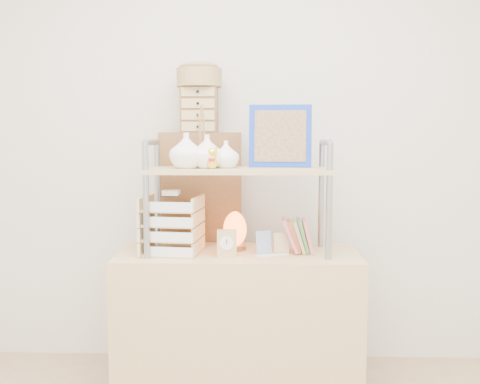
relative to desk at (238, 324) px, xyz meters
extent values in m
cube|color=silver|center=(0.00, 0.50, 0.93)|extent=(3.40, 0.02, 2.60)
cube|color=tan|center=(0.00, 0.00, 0.00)|extent=(1.20, 0.50, 0.75)
cube|color=brown|center=(-0.23, 0.37, 0.30)|extent=(0.47, 0.28, 1.35)
cylinder|color=gray|center=(-0.43, -0.15, 0.65)|extent=(0.03, 0.03, 0.55)
cylinder|color=gray|center=(-0.43, 0.15, 0.65)|extent=(0.03, 0.03, 0.55)
cylinder|color=gray|center=(-0.43, 0.00, 0.93)|extent=(0.03, 0.30, 0.03)
cylinder|color=gray|center=(0.43, -0.15, 0.65)|extent=(0.03, 0.03, 0.55)
cylinder|color=gray|center=(0.43, 0.15, 0.65)|extent=(0.03, 0.03, 0.55)
cylinder|color=gray|center=(0.43, 0.00, 0.93)|extent=(0.03, 0.30, 0.03)
cube|color=tan|center=(0.00, 0.00, 0.79)|extent=(0.90, 0.34, 0.02)
imported|color=white|center=(-0.25, -0.02, 0.88)|extent=(0.17, 0.17, 0.17)
imported|color=white|center=(-0.15, 0.00, 0.88)|extent=(0.16, 0.16, 0.17)
imported|color=white|center=(-0.06, 0.02, 0.87)|extent=(0.13, 0.13, 0.14)
cylinder|color=#2856AF|center=(-0.19, 0.12, 0.85)|extent=(0.07, 0.07, 0.10)
cube|color=#1234AE|center=(0.21, 0.10, 0.96)|extent=(0.32, 0.07, 0.32)
cube|color=#513525|center=(0.21, 0.09, 0.96)|extent=(0.26, 0.05, 0.26)
cube|color=#DB6074|center=(0.35, 0.00, 0.46)|extent=(0.06, 0.12, 0.17)
cube|color=#549F4F|center=(0.32, 0.02, 0.46)|extent=(0.06, 0.12, 0.17)
cube|color=tan|center=(0.30, 0.00, 0.46)|extent=(0.07, 0.13, 0.17)
cube|color=#D06830|center=(0.28, 0.02, 0.46)|extent=(0.07, 0.14, 0.17)
cube|color=#DB6074|center=(0.26, 0.00, 0.46)|extent=(0.08, 0.14, 0.16)
cube|color=#D8B881|center=(-0.33, -0.02, 0.38)|extent=(0.29, 0.27, 0.01)
cube|color=white|center=(-0.33, -0.14, 0.41)|extent=(0.24, 0.04, 0.05)
cube|color=#D8B881|center=(-0.33, -0.02, 0.45)|extent=(0.29, 0.27, 0.01)
cube|color=white|center=(-0.33, -0.14, 0.48)|extent=(0.24, 0.04, 0.05)
cube|color=#D8B881|center=(-0.33, -0.02, 0.53)|extent=(0.29, 0.27, 0.01)
cube|color=white|center=(-0.33, -0.14, 0.55)|extent=(0.24, 0.04, 0.05)
cube|color=#D8B881|center=(-0.33, -0.02, 0.60)|extent=(0.29, 0.27, 0.01)
cube|color=white|center=(-0.33, -0.14, 0.62)|extent=(0.24, 0.04, 0.05)
cube|color=beige|center=(-0.33, -0.04, 0.68)|extent=(0.08, 0.08, 0.03)
cylinder|color=brown|center=(-0.02, 0.06, 0.39)|extent=(0.11, 0.11, 0.02)
ellipsoid|color=orange|center=(-0.02, 0.06, 0.49)|extent=(0.13, 0.12, 0.17)
cube|color=tan|center=(-0.05, -0.11, 0.44)|extent=(0.09, 0.04, 0.13)
cylinder|color=white|center=(-0.05, -0.13, 0.45)|extent=(0.07, 0.01, 0.07)
cube|color=white|center=(0.17, -0.06, 0.38)|extent=(0.17, 0.10, 0.01)
cube|color=navy|center=(0.13, -0.05, 0.44)|extent=(0.08, 0.05, 0.11)
cube|color=tan|center=(0.21, -0.04, 0.43)|extent=(0.08, 0.05, 0.10)
cube|color=brown|center=(-0.23, 0.35, 1.10)|extent=(0.20, 0.15, 0.25)
cube|color=tan|center=(-0.23, 0.27, 1.01)|extent=(0.18, 0.01, 0.05)
cube|color=tan|center=(-0.23, 0.27, 1.07)|extent=(0.18, 0.01, 0.05)
cube|color=tan|center=(-0.23, 0.27, 1.13)|extent=(0.18, 0.01, 0.05)
cube|color=tan|center=(-0.23, 0.27, 1.19)|extent=(0.18, 0.01, 0.05)
cylinder|color=olive|center=(-0.23, 0.35, 1.28)|extent=(0.25, 0.25, 0.10)
camera|label=1|loc=(0.09, -2.63, 0.96)|focal=40.00mm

